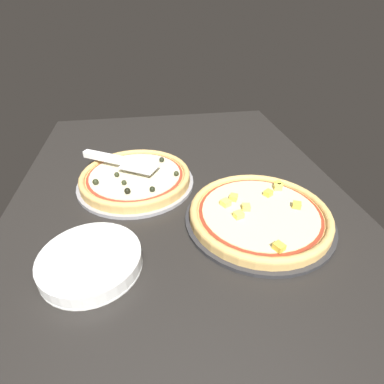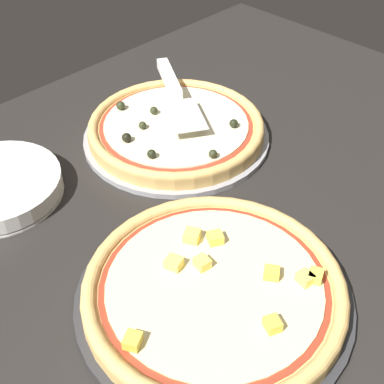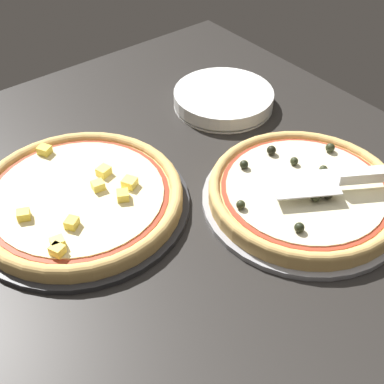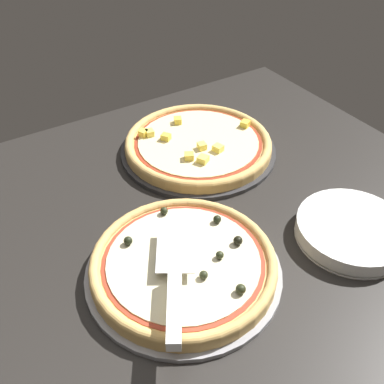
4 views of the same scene
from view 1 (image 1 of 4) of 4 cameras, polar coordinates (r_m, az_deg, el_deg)
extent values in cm
cube|color=black|center=(91.32, -2.40, -0.13)|extent=(128.51, 96.06, 3.60)
cylinder|color=#939399|center=(93.35, -10.59, 1.77)|extent=(35.16, 35.16, 1.00)
cylinder|color=#DBAD60|center=(92.53, -10.69, 2.60)|extent=(33.05, 33.05, 2.18)
torus|color=#DBAD60|center=(91.99, -10.76, 3.18)|extent=(33.05, 33.05, 1.84)
cylinder|color=#A33823|center=(91.95, -10.77, 3.22)|extent=(28.73, 28.73, 0.15)
cylinder|color=beige|center=(91.89, -10.77, 3.29)|extent=(27.10, 27.10, 0.40)
sphere|color=#282D19|center=(91.18, -14.14, 3.26)|extent=(1.49, 1.49, 1.49)
sphere|color=black|center=(94.98, -11.33, 5.03)|extent=(1.74, 1.74, 1.74)
sphere|color=#282D19|center=(94.08, -10.12, 4.92)|extent=(1.84, 1.84, 1.84)
sphere|color=black|center=(82.38, -7.58, 0.55)|extent=(1.55, 1.55, 1.55)
sphere|color=black|center=(82.67, -12.21, 0.21)|extent=(1.69, 1.69, 1.69)
sphere|color=black|center=(97.07, -5.79, 6.16)|extent=(1.61, 1.61, 1.61)
sphere|color=#282D19|center=(86.80, -12.83, 1.78)|extent=(1.44, 1.44, 1.44)
sphere|color=#282D19|center=(89.01, -3.00, 3.54)|extent=(1.52, 1.52, 1.52)
sphere|color=#282D19|center=(88.67, -17.94, 1.72)|extent=(1.71, 1.71, 1.71)
cylinder|color=#2D2D30|center=(79.08, 12.57, -5.10)|extent=(37.86, 37.86, 1.00)
cylinder|color=#DBAD60|center=(78.23, 12.70, -4.30)|extent=(35.59, 35.59, 1.80)
torus|color=#DBAD60|center=(77.69, 12.78, -3.78)|extent=(35.59, 35.59, 2.06)
cylinder|color=maroon|center=(77.65, 12.79, -3.73)|extent=(30.93, 30.93, 0.15)
cylinder|color=beige|center=(77.57, 12.80, -3.66)|extent=(29.18, 29.18, 0.40)
cube|color=yellow|center=(83.39, 14.32, -0.19)|extent=(2.65, 2.73, 1.48)
cube|color=yellow|center=(67.39, 16.25, -9.98)|extent=(2.87, 2.75, 1.48)
cube|color=yellow|center=(80.85, 19.34, -2.36)|extent=(2.52, 2.62, 1.48)
cube|color=#F9E05B|center=(86.69, 16.03, 0.92)|extent=(2.15, 2.36, 1.48)
cube|color=#F9E05B|center=(73.96, 8.86, -4.32)|extent=(2.50, 2.67, 1.48)
cube|color=#F4D64C|center=(79.88, 7.91, -1.01)|extent=(2.78, 2.73, 1.48)
cube|color=#F9E05B|center=(77.61, 6.42, -2.04)|extent=(3.00, 2.98, 1.48)
cube|color=#F4D64C|center=(87.98, 16.15, 1.42)|extent=(2.55, 2.46, 1.48)
cube|color=#F9E05B|center=(76.80, 10.27, -2.86)|extent=(2.14, 2.28, 1.48)
cube|color=silver|center=(91.43, -10.06, 4.77)|extent=(11.30, 12.79, 0.24)
cube|color=white|center=(97.74, -16.47, 6.43)|extent=(9.16, 13.17, 2.00)
cylinder|color=white|center=(69.34, -18.53, -13.17)|extent=(21.54, 21.54, 0.70)
cylinder|color=white|center=(68.85, -18.64, -12.77)|extent=(21.54, 21.54, 0.70)
cylinder|color=white|center=(68.37, -18.75, -12.36)|extent=(21.54, 21.54, 0.70)
cylinder|color=white|center=(67.88, -18.85, -11.95)|extent=(21.54, 21.54, 0.70)
cylinder|color=white|center=(67.41, -18.96, -11.53)|extent=(21.54, 21.54, 0.70)
camera|label=2|loc=(0.61, 69.19, 24.26)|focal=50.00mm
camera|label=3|loc=(1.33, 18.53, 38.61)|focal=50.00mm
camera|label=4|loc=(1.18, -42.25, 33.50)|focal=42.00mm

